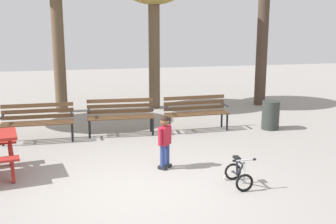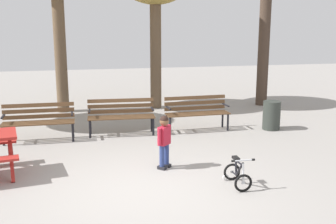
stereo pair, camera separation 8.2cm
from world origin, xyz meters
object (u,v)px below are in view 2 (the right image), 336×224
kids_bicycle (237,174)px  park_bench_right (197,110)px  trash_bin (272,115)px  child_standing (164,138)px  park_bench_far_left (39,119)px  park_bench_left (121,113)px

kids_bicycle → park_bench_right: bearing=84.1°
park_bench_right → kids_bicycle: bearing=-95.9°
park_bench_right → kids_bicycle: park_bench_right is taller
trash_bin → kids_bicycle: bearing=-124.4°
child_standing → park_bench_far_left: bearing=134.8°
park_bench_right → trash_bin: 1.91m
park_bench_left → kids_bicycle: bearing=-67.7°
park_bench_far_left → trash_bin: size_ratio=2.21×
park_bench_far_left → trash_bin: bearing=-2.4°
kids_bicycle → trash_bin: size_ratio=0.78×
park_bench_right → child_standing: bearing=-118.4°
child_standing → kids_bicycle: size_ratio=1.77×
park_bench_right → child_standing: (-1.38, -2.57, 0.08)m
trash_bin → park_bench_far_left: bearing=177.6°
park_bench_right → kids_bicycle: (-0.38, -3.66, -0.31)m
park_bench_right → trash_bin: (1.87, -0.37, -0.15)m
child_standing → park_bench_left: bearing=101.1°
park_bench_far_left → kids_bicycle: bearing=-45.9°
park_bench_right → trash_bin: size_ratio=2.22×
park_bench_right → trash_bin: park_bench_right is taller
park_bench_right → park_bench_left: bearing=179.3°
kids_bicycle → park_bench_left: bearing=112.3°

